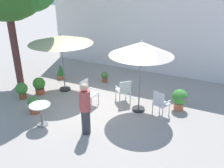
{
  "coord_description": "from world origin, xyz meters",
  "views": [
    {
      "loc": [
        3.42,
        -6.43,
        4.19
      ],
      "look_at": [
        0.0,
        0.53,
        0.8
      ],
      "focal_mm": 38.21,
      "sensor_mm": 36.0,
      "label": 1
    }
  ],
  "objects_px": {
    "patio_chair_0": "(124,90)",
    "potted_plant_5": "(34,105)",
    "patio_chair_1": "(87,91)",
    "patio_umbrella_1": "(141,49)",
    "patio_chair_2": "(160,102)",
    "potted_plant_3": "(105,76)",
    "potted_plant_1": "(61,71)",
    "potted_plant_4": "(22,90)",
    "cafe_table_0": "(41,111)",
    "potted_plant_2": "(39,85)",
    "potted_plant_0": "(180,98)",
    "standing_person": "(85,109)",
    "patio_umbrella_0": "(61,40)"
  },
  "relations": [
    {
      "from": "cafe_table_0",
      "to": "potted_plant_4",
      "type": "relative_size",
      "value": 1.12
    },
    {
      "from": "potted_plant_1",
      "to": "patio_chair_2",
      "type": "bearing_deg",
      "value": -14.58
    },
    {
      "from": "potted_plant_5",
      "to": "standing_person",
      "type": "xyz_separation_m",
      "value": [
        2.21,
        -0.21,
        0.5
      ]
    },
    {
      "from": "patio_umbrella_1",
      "to": "potted_plant_4",
      "type": "relative_size",
      "value": 3.85
    },
    {
      "from": "potted_plant_2",
      "to": "potted_plant_4",
      "type": "xyz_separation_m",
      "value": [
        -0.31,
        -0.63,
        -0.0
      ]
    },
    {
      "from": "cafe_table_0",
      "to": "patio_umbrella_1",
      "type": "bearing_deg",
      "value": 43.03
    },
    {
      "from": "patio_chair_1",
      "to": "patio_chair_2",
      "type": "distance_m",
      "value": 2.6
    },
    {
      "from": "patio_chair_0",
      "to": "potted_plant_3",
      "type": "bearing_deg",
      "value": 137.66
    },
    {
      "from": "patio_chair_0",
      "to": "cafe_table_0",
      "type": "bearing_deg",
      "value": -123.09
    },
    {
      "from": "patio_chair_2",
      "to": "potted_plant_1",
      "type": "bearing_deg",
      "value": 165.42
    },
    {
      "from": "patio_umbrella_1",
      "to": "potted_plant_3",
      "type": "distance_m",
      "value": 3.45
    },
    {
      "from": "potted_plant_2",
      "to": "potted_plant_3",
      "type": "bearing_deg",
      "value": 51.83
    },
    {
      "from": "patio_chair_0",
      "to": "standing_person",
      "type": "xyz_separation_m",
      "value": [
        -0.21,
        -2.3,
        0.31
      ]
    },
    {
      "from": "patio_chair_1",
      "to": "potted_plant_5",
      "type": "relative_size",
      "value": 1.54
    },
    {
      "from": "potted_plant_3",
      "to": "potted_plant_5",
      "type": "xyz_separation_m",
      "value": [
        -0.87,
        -3.49,
        0.07
      ]
    },
    {
      "from": "potted_plant_3",
      "to": "potted_plant_1",
      "type": "bearing_deg",
      "value": -165.03
    },
    {
      "from": "patio_chair_1",
      "to": "potted_plant_3",
      "type": "bearing_deg",
      "value": 101.66
    },
    {
      "from": "cafe_table_0",
      "to": "standing_person",
      "type": "distance_m",
      "value": 1.52
    },
    {
      "from": "patio_chair_2",
      "to": "potted_plant_5",
      "type": "relative_size",
      "value": 1.55
    },
    {
      "from": "potted_plant_5",
      "to": "patio_chair_0",
      "type": "bearing_deg",
      "value": 40.8
    },
    {
      "from": "patio_umbrella_1",
      "to": "potted_plant_1",
      "type": "relative_size",
      "value": 3.67
    },
    {
      "from": "potted_plant_0",
      "to": "potted_plant_1",
      "type": "bearing_deg",
      "value": 174.51
    },
    {
      "from": "potted_plant_3",
      "to": "potted_plant_4",
      "type": "height_order",
      "value": "potted_plant_4"
    },
    {
      "from": "potted_plant_0",
      "to": "potted_plant_3",
      "type": "bearing_deg",
      "value": 163.08
    },
    {
      "from": "potted_plant_1",
      "to": "cafe_table_0",
      "type": "bearing_deg",
      "value": -61.26
    },
    {
      "from": "potted_plant_1",
      "to": "potted_plant_2",
      "type": "height_order",
      "value": "potted_plant_2"
    },
    {
      "from": "patio_chair_0",
      "to": "patio_chair_1",
      "type": "distance_m",
      "value": 1.33
    },
    {
      "from": "patio_umbrella_0",
      "to": "potted_plant_4",
      "type": "relative_size",
      "value": 3.83
    },
    {
      "from": "patio_chair_0",
      "to": "patio_chair_1",
      "type": "height_order",
      "value": "patio_chair_1"
    },
    {
      "from": "patio_chair_2",
      "to": "potted_plant_4",
      "type": "bearing_deg",
      "value": -168.76
    },
    {
      "from": "patio_chair_0",
      "to": "potted_plant_5",
      "type": "distance_m",
      "value": 3.19
    },
    {
      "from": "patio_umbrella_0",
      "to": "potted_plant_5",
      "type": "xyz_separation_m",
      "value": [
        0.2,
        -1.99,
        -1.78
      ]
    },
    {
      "from": "patio_chair_0",
      "to": "patio_chair_1",
      "type": "relative_size",
      "value": 0.94
    },
    {
      "from": "potted_plant_4",
      "to": "patio_chair_1",
      "type": "bearing_deg",
      "value": 15.51
    },
    {
      "from": "patio_umbrella_1",
      "to": "patio_chair_2",
      "type": "xyz_separation_m",
      "value": [
        0.77,
        -0.1,
        -1.66
      ]
    },
    {
      "from": "potted_plant_3",
      "to": "potted_plant_0",
      "type": "bearing_deg",
      "value": -16.92
    },
    {
      "from": "patio_umbrella_1",
      "to": "potted_plant_1",
      "type": "bearing_deg",
      "value": 164.22
    },
    {
      "from": "patio_umbrella_1",
      "to": "potted_plant_3",
      "type": "bearing_deg",
      "value": 142.33
    },
    {
      "from": "patio_chair_0",
      "to": "potted_plant_1",
      "type": "bearing_deg",
      "value": 166.27
    },
    {
      "from": "patio_chair_0",
      "to": "standing_person",
      "type": "relative_size",
      "value": 0.55
    },
    {
      "from": "cafe_table_0",
      "to": "potted_plant_4",
      "type": "distance_m",
      "value": 2.23
    },
    {
      "from": "patio_chair_1",
      "to": "patio_chair_2",
      "type": "height_order",
      "value": "patio_chair_2"
    },
    {
      "from": "patio_umbrella_0",
      "to": "patio_chair_2",
      "type": "distance_m",
      "value": 4.4
    },
    {
      "from": "cafe_table_0",
      "to": "potted_plant_2",
      "type": "bearing_deg",
      "value": 133.13
    },
    {
      "from": "cafe_table_0",
      "to": "patio_chair_1",
      "type": "xyz_separation_m",
      "value": [
        0.57,
        1.8,
        0.03
      ]
    },
    {
      "from": "potted_plant_2",
      "to": "potted_plant_4",
      "type": "height_order",
      "value": "potted_plant_2"
    },
    {
      "from": "patio_umbrella_1",
      "to": "cafe_table_0",
      "type": "xyz_separation_m",
      "value": [
        -2.38,
        -2.22,
        -1.69
      ]
    },
    {
      "from": "potted_plant_0",
      "to": "potted_plant_5",
      "type": "xyz_separation_m",
      "value": [
        -4.38,
        -2.42,
        -0.11
      ]
    },
    {
      "from": "patio_chair_2",
      "to": "potted_plant_4",
      "type": "relative_size",
      "value": 1.46
    },
    {
      "from": "patio_umbrella_1",
      "to": "potted_plant_1",
      "type": "distance_m",
      "value": 4.8
    }
  ]
}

